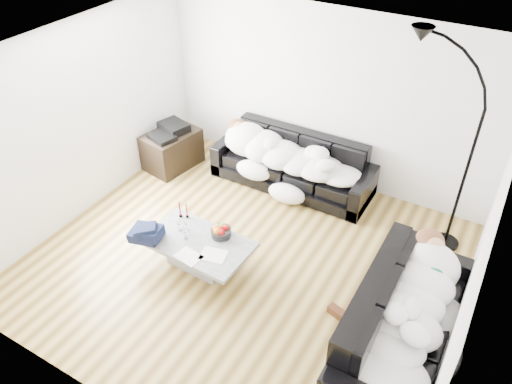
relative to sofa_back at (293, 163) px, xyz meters
The scene contains 24 objects.
ground 1.84m from the sofa_back, 82.58° to the right, with size 5.00×5.00×0.00m, color brown.
wall_back 1.05m from the sofa_back, 63.57° to the left, with size 5.00×0.02×2.60m, color silver.
wall_left 3.02m from the sofa_back, 141.82° to the right, with size 0.02×4.50×2.60m, color silver.
wall_right 3.39m from the sofa_back, 33.13° to the right, with size 0.02×4.50×2.60m, color silver.
ceiling 2.85m from the sofa_back, 82.58° to the right, with size 5.00×5.00×0.00m, color white.
sofa_back is the anchor object (origin of this frame).
sofa_right 3.12m from the sofa_back, 42.32° to the right, with size 2.22×0.95×0.90m, color black.
sleeper_back 0.24m from the sofa_back, 90.00° to the right, with size 2.03×0.70×0.41m, color white, non-canonical shape.
sleeper_right 3.13m from the sofa_back, 42.32° to the right, with size 1.90×0.80×0.46m, color white, non-canonical shape.
teal_cushion 2.67m from the sofa_back, 32.19° to the right, with size 0.36×0.30×0.20m, color #0C5A3E.
coffee_table 2.11m from the sofa_back, 96.20° to the right, with size 1.29×0.75×0.38m, color #939699.
fruit_bowl 1.86m from the sofa_back, 91.25° to the right, with size 0.25×0.25×0.16m, color white.
wine_glass_a 2.05m from the sofa_back, 103.14° to the right, with size 0.07×0.07×0.17m, color white.
wine_glass_b 2.10m from the sofa_back, 104.82° to the right, with size 0.07×0.07×0.16m, color white.
wine_glass_c 2.16m from the sofa_back, 100.16° to the right, with size 0.08×0.08×0.18m, color white.
candle_left 1.95m from the sofa_back, 110.84° to the right, with size 0.04×0.04×0.24m, color maroon.
candle_right 1.89m from the sofa_back, 108.90° to the right, with size 0.04×0.04×0.21m, color maroon.
newspaper_a 2.20m from the sofa_back, 88.17° to the right, with size 0.31×0.23×0.01m, color silver.
newspaper_b 2.37m from the sofa_back, 94.03° to the right, with size 0.30×0.22×0.01m, color silver.
navy_jacket 2.49m from the sofa_back, 108.30° to the right, with size 0.39×0.33×0.20m, color black, non-canonical shape.
shoes 2.57m from the sofa_back, 48.97° to the right, with size 0.46×0.33×0.10m, color #472311, non-canonical shape.
av_cabinet 1.95m from the sofa_back, 166.21° to the right, with size 0.58×0.85×0.58m, color black.
stereo 1.96m from the sofa_back, 166.21° to the right, with size 0.44×0.34×0.13m, color black.
floor_lamp 2.48m from the sofa_back, ahead, with size 0.87×0.35×2.39m, color black, non-canonical shape.
Camera 1 is at (2.39, -3.83, 4.45)m, focal length 35.00 mm.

